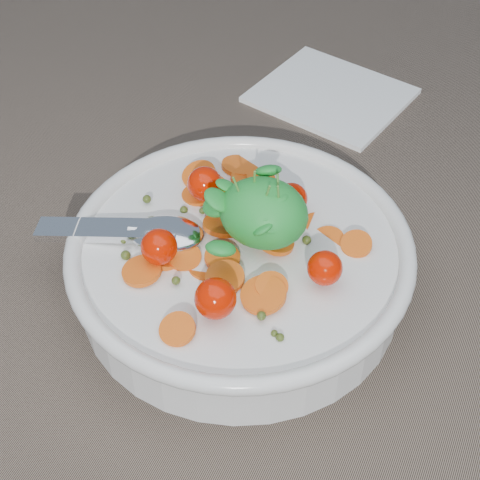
% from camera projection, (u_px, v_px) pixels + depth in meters
% --- Properties ---
extents(ground, '(6.00, 6.00, 0.00)m').
position_uv_depth(ground, '(246.00, 282.00, 0.56)').
color(ground, '#776555').
rests_on(ground, ground).
extents(bowl, '(0.27, 0.25, 0.11)m').
position_uv_depth(bowl, '(240.00, 261.00, 0.53)').
color(bowl, white).
rests_on(bowl, ground).
extents(napkin, '(0.16, 0.15, 0.01)m').
position_uv_depth(napkin, '(331.00, 95.00, 0.73)').
color(napkin, white).
rests_on(napkin, ground).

